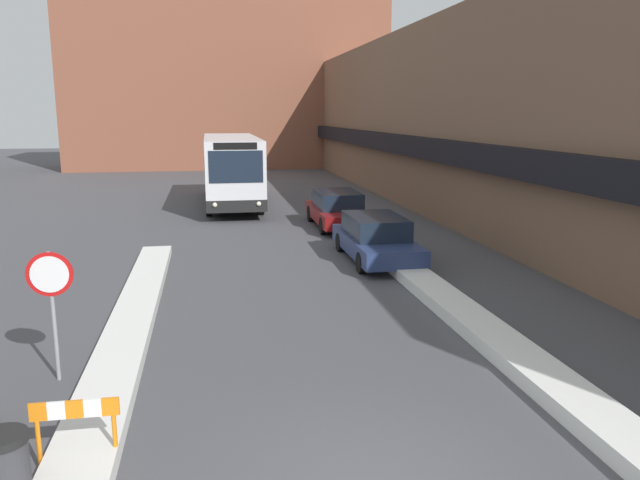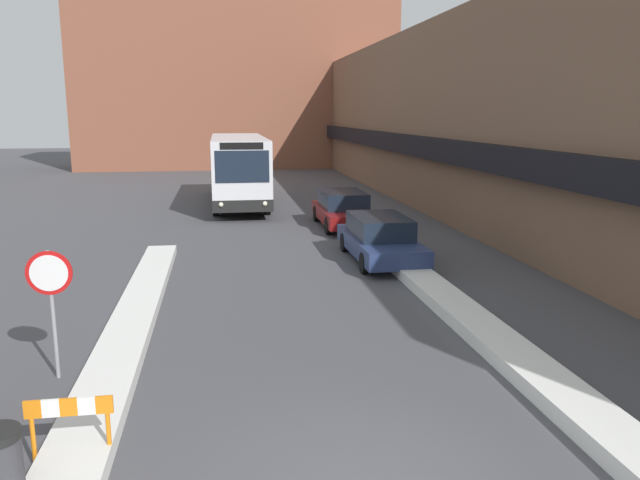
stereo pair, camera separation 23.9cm
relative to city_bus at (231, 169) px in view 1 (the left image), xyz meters
The scene contains 10 objects.
building_row_right 11.01m from the city_bus, ahead, with size 5.50×60.00×8.53m.
building_backdrop_far 24.16m from the city_bus, 88.17° to the left, with size 26.00×8.00×15.48m.
snow_bank_left 19.61m from the city_bus, 98.39° to the right, with size 0.90×17.29×0.26m.
snow_bank_right 19.98m from the city_bus, 77.38° to the right, with size 0.90×16.29×0.29m.
city_bus is the anchor object (origin of this frame).
parked_car_front 13.43m from the city_bus, 72.83° to the right, with size 1.87×4.75×1.39m.
parked_car_middle 7.98m from the city_bus, 60.01° to the right, with size 1.94×4.75×1.43m.
stop_sign 20.85m from the city_bus, 100.45° to the right, with size 0.76×0.08×2.27m.
trash_bin 24.48m from the city_bus, 98.33° to the right, with size 0.59×0.59×0.95m.
construction_barricade 23.62m from the city_bus, 97.06° to the right, with size 1.10×0.06×0.94m.
Camera 1 is at (-1.86, -6.61, 4.52)m, focal length 35.00 mm.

